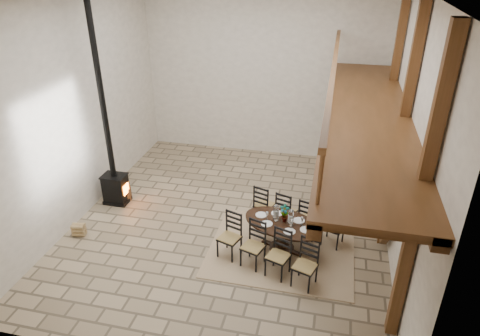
% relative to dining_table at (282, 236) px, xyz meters
% --- Properties ---
extents(ground, '(8.00, 8.00, 0.00)m').
position_rel_dining_table_xyz_m(ground, '(-1.30, 0.77, -0.36)').
color(ground, tan).
rests_on(ground, ground).
extents(room_shell, '(7.02, 8.02, 5.01)m').
position_rel_dining_table_xyz_m(room_shell, '(-0.11, 0.77, 2.66)').
color(room_shell, white).
rests_on(room_shell, ground).
extents(rug, '(3.00, 2.50, 0.02)m').
position_rel_dining_table_xyz_m(rug, '(-0.00, -0.00, -0.35)').
color(rug, tan).
rests_on(rug, ground).
extents(dining_table, '(2.56, 2.43, 1.08)m').
position_rel_dining_table_xyz_m(dining_table, '(0.00, 0.00, 0.00)').
color(dining_table, black).
rests_on(dining_table, ground).
extents(wood_stove, '(0.59, 0.45, 5.00)m').
position_rel_dining_table_xyz_m(wood_stove, '(-4.29, 0.97, 0.79)').
color(wood_stove, black).
rests_on(wood_stove, ground).
extents(log_basket, '(0.53, 0.53, 0.44)m').
position_rel_dining_table_xyz_m(log_basket, '(-4.26, 1.11, -0.17)').
color(log_basket, brown).
rests_on(log_basket, ground).
extents(log_stack, '(0.31, 0.24, 0.29)m').
position_rel_dining_table_xyz_m(log_stack, '(-4.46, -0.50, -0.21)').
color(log_stack, tan).
rests_on(log_stack, ground).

